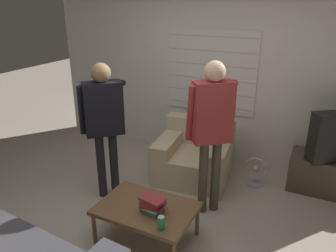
{
  "coord_description": "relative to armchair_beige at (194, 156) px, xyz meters",
  "views": [
    {
      "loc": [
        1.52,
        -2.41,
        2.28
      ],
      "look_at": [
        0.06,
        0.52,
        1.0
      ],
      "focal_mm": 35.0,
      "sensor_mm": 36.0,
      "label": 1
    }
  ],
  "objects": [
    {
      "name": "wall_back",
      "position": [
        -0.08,
        0.74,
        0.98
      ],
      "size": [
        5.2,
        0.08,
        2.55
      ],
      "color": "silver",
      "rests_on": "ground_plane"
    },
    {
      "name": "spare_remote",
      "position": [
        0.11,
        -1.27,
        0.1
      ],
      "size": [
        0.08,
        0.14,
        0.02
      ],
      "rotation": [
        0.0,
        0.0,
        -0.33
      ],
      "color": "white",
      "rests_on": "coffee_table"
    },
    {
      "name": "book_stack",
      "position": [
        0.15,
        -1.43,
        0.17
      ],
      "size": [
        0.26,
        0.2,
        0.16
      ],
      "color": "#33754C",
      "rests_on": "coffee_table"
    },
    {
      "name": "floor_fan",
      "position": [
        0.8,
        0.14,
        -0.11
      ],
      "size": [
        0.31,
        0.2,
        0.39
      ],
      "color": "#A8A8AD",
      "rests_on": "ground_plane"
    },
    {
      "name": "ground_plane",
      "position": [
        -0.08,
        -1.29,
        -0.3
      ],
      "size": [
        16.0,
        16.0,
        0.0
      ],
      "primitive_type": "plane",
      "color": "#B2A893"
    },
    {
      "name": "soda_can",
      "position": [
        0.34,
        -1.61,
        0.15
      ],
      "size": [
        0.07,
        0.07,
        0.13
      ],
      "color": "#238E47",
      "rests_on": "coffee_table"
    },
    {
      "name": "coffee_table",
      "position": [
        0.05,
        -1.39,
        0.05
      ],
      "size": [
        0.94,
        0.64,
        0.38
      ],
      "color": "brown",
      "rests_on": "ground_plane"
    },
    {
      "name": "armchair_beige",
      "position": [
        0.0,
        0.0,
        0.0
      ],
      "size": [
        1.03,
        0.95,
        0.76
      ],
      "rotation": [
        0.0,
        0.0,
        3.26
      ],
      "color": "#C6B289",
      "rests_on": "ground_plane"
    },
    {
      "name": "tv_stand",
      "position": [
        1.7,
        0.38,
        -0.07
      ],
      "size": [
        1.03,
        0.45,
        0.46
      ],
      "color": "#4C3D2D",
      "rests_on": "ground_plane"
    },
    {
      "name": "person_left_standing",
      "position": [
        -0.78,
        -0.88,
        0.75
      ],
      "size": [
        0.5,
        0.82,
        1.64
      ],
      "rotation": [
        0.0,
        0.0,
        0.79
      ],
      "color": "black",
      "rests_on": "ground_plane"
    },
    {
      "name": "person_right_standing",
      "position": [
        0.43,
        -0.64,
        0.8
      ],
      "size": [
        0.5,
        0.83,
        1.72
      ],
      "rotation": [
        0.0,
        0.0,
        0.7
      ],
      "color": "#4C4233",
      "rests_on": "ground_plane"
    }
  ]
}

